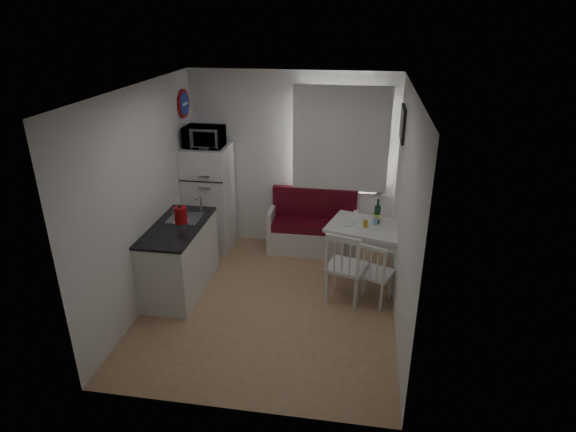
% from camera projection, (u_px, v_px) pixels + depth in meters
% --- Properties ---
extents(floor, '(3.00, 3.50, 0.02)m').
position_uv_depth(floor, '(271.00, 303.00, 5.97)').
color(floor, tan).
rests_on(floor, ground).
extents(ceiling, '(3.00, 3.50, 0.02)m').
position_uv_depth(ceiling, '(267.00, 89.00, 4.94)').
color(ceiling, white).
rests_on(ceiling, wall_back).
extents(wall_back, '(3.00, 0.02, 2.60)m').
position_uv_depth(wall_back, '(292.00, 162.00, 7.04)').
color(wall_back, white).
rests_on(wall_back, floor).
extents(wall_front, '(3.00, 0.02, 2.60)m').
position_uv_depth(wall_front, '(227.00, 287.00, 3.87)').
color(wall_front, white).
rests_on(wall_front, floor).
extents(wall_left, '(0.02, 3.50, 2.60)m').
position_uv_depth(wall_left, '(144.00, 198.00, 5.67)').
color(wall_left, white).
rests_on(wall_left, floor).
extents(wall_right, '(0.02, 3.50, 2.60)m').
position_uv_depth(wall_right, '(404.00, 214.00, 5.23)').
color(wall_right, white).
rests_on(wall_right, floor).
extents(window, '(1.22, 0.06, 1.47)m').
position_uv_depth(window, '(341.00, 142.00, 6.78)').
color(window, white).
rests_on(window, wall_back).
extents(curtain, '(1.35, 0.02, 1.50)m').
position_uv_depth(curtain, '(341.00, 140.00, 6.70)').
color(curtain, white).
rests_on(curtain, wall_back).
extents(kitchen_counter, '(0.62, 1.32, 1.16)m').
position_uv_depth(kitchen_counter, '(180.00, 257.00, 6.10)').
color(kitchen_counter, white).
rests_on(kitchen_counter, floor).
extents(wall_sign, '(0.03, 0.40, 0.40)m').
position_uv_depth(wall_sign, '(184.00, 104.00, 6.64)').
color(wall_sign, navy).
rests_on(wall_sign, wall_left).
extents(picture_frame, '(0.04, 0.52, 0.42)m').
position_uv_depth(picture_frame, '(402.00, 124.00, 5.94)').
color(picture_frame, black).
rests_on(picture_frame, wall_right).
extents(bench, '(1.31, 0.50, 0.94)m').
position_uv_depth(bench, '(313.00, 231.00, 7.16)').
color(bench, white).
rests_on(bench, floor).
extents(dining_table, '(1.18, 0.97, 0.77)m').
position_uv_depth(dining_table, '(369.00, 232.00, 6.27)').
color(dining_table, white).
rests_on(dining_table, floor).
extents(chair_left, '(0.54, 0.53, 0.51)m').
position_uv_depth(chair_left, '(347.00, 261.00, 5.74)').
color(chair_left, white).
rests_on(chair_left, floor).
extents(chair_right, '(0.51, 0.50, 0.45)m').
position_uv_depth(chair_right, '(375.00, 268.00, 5.72)').
color(chair_right, white).
rests_on(chair_right, floor).
extents(fridge, '(0.63, 0.63, 1.57)m').
position_uv_depth(fridge, '(210.00, 198.00, 7.10)').
color(fridge, white).
rests_on(fridge, floor).
extents(microwave, '(0.53, 0.36, 0.29)m').
position_uv_depth(microwave, '(204.00, 137.00, 6.68)').
color(microwave, white).
rests_on(microwave, fridge).
extents(kettle, '(0.19, 0.19, 0.25)m').
position_uv_depth(kettle, '(181.00, 215.00, 5.90)').
color(kettle, '#A30D11').
rests_on(kettle, kitchen_counter).
extents(wine_bottle, '(0.08, 0.08, 0.33)m').
position_uv_depth(wine_bottle, '(377.00, 211.00, 6.24)').
color(wine_bottle, '#143F20').
rests_on(wine_bottle, dining_table).
extents(drinking_glass_orange, '(0.06, 0.06, 0.10)m').
position_uv_depth(drinking_glass_orange, '(365.00, 224.00, 6.18)').
color(drinking_glass_orange, gold).
rests_on(drinking_glass_orange, dining_table).
extents(drinking_glass_blue, '(0.06, 0.06, 0.10)m').
position_uv_depth(drinking_glass_blue, '(376.00, 221.00, 6.25)').
color(drinking_glass_blue, '#71A9C1').
rests_on(drinking_glass_blue, dining_table).
extents(plate, '(0.24, 0.24, 0.02)m').
position_uv_depth(plate, '(346.00, 223.00, 6.29)').
color(plate, white).
rests_on(plate, dining_table).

